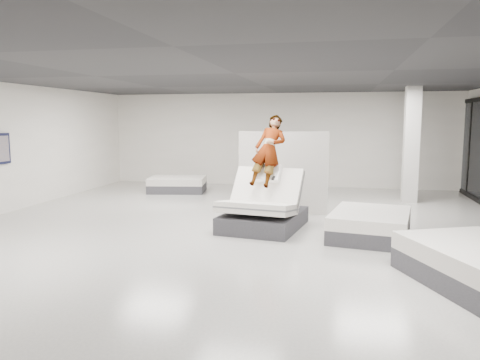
{
  "coord_description": "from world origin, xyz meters",
  "views": [
    {
      "loc": [
        2.04,
        -9.15,
        2.3
      ],
      "look_at": [
        -0.04,
        0.66,
        1.0
      ],
      "focal_mm": 35.0,
      "sensor_mm": 36.0,
      "label": 1
    }
  ],
  "objects_px": {
    "person": "(268,167)",
    "remote": "(273,178)",
    "flat_bed_right_far": "(370,225)",
    "column": "(411,145)",
    "hero_bed": "(263,210)",
    "divider_panel": "(283,172)",
    "flat_bed_left_far": "(178,184)",
    "flat_bed_right_near": "(480,265)"
  },
  "relations": [
    {
      "from": "person",
      "to": "remote",
      "type": "xyz_separation_m",
      "value": [
        0.16,
        -0.38,
        -0.2
      ]
    },
    {
      "from": "remote",
      "to": "divider_panel",
      "type": "xyz_separation_m",
      "value": [
        -0.02,
        1.85,
        -0.09
      ]
    },
    {
      "from": "remote",
      "to": "flat_bed_right_near",
      "type": "distance_m",
      "value": 4.34
    },
    {
      "from": "hero_bed",
      "to": "flat_bed_right_far",
      "type": "distance_m",
      "value": 2.2
    },
    {
      "from": "hero_bed",
      "to": "person",
      "type": "bearing_deg",
      "value": 80.9
    },
    {
      "from": "flat_bed_right_near",
      "to": "divider_panel",
      "type": "bearing_deg",
      "value": 126.09
    },
    {
      "from": "flat_bed_right_far",
      "to": "hero_bed",
      "type": "bearing_deg",
      "value": 171.35
    },
    {
      "from": "flat_bed_right_far",
      "to": "remote",
      "type": "bearing_deg",
      "value": 171.45
    },
    {
      "from": "flat_bed_right_far",
      "to": "column",
      "type": "relative_size",
      "value": 0.66
    },
    {
      "from": "column",
      "to": "person",
      "type": "bearing_deg",
      "value": -132.94
    },
    {
      "from": "flat_bed_right_far",
      "to": "flat_bed_right_near",
      "type": "bearing_deg",
      "value": -60.98
    },
    {
      "from": "flat_bed_right_far",
      "to": "column",
      "type": "xyz_separation_m",
      "value": [
        1.32,
        4.37,
        1.34
      ]
    },
    {
      "from": "remote",
      "to": "divider_panel",
      "type": "bearing_deg",
      "value": 99.85
    },
    {
      "from": "flat_bed_left_far",
      "to": "remote",
      "type": "bearing_deg",
      "value": -50.56
    },
    {
      "from": "hero_bed",
      "to": "divider_panel",
      "type": "height_order",
      "value": "divider_panel"
    },
    {
      "from": "person",
      "to": "divider_panel",
      "type": "relative_size",
      "value": 0.76
    },
    {
      "from": "hero_bed",
      "to": "person",
      "type": "height_order",
      "value": "person"
    },
    {
      "from": "remote",
      "to": "column",
      "type": "xyz_separation_m",
      "value": [
        3.28,
        4.08,
        0.51
      ]
    },
    {
      "from": "flat_bed_left_far",
      "to": "column",
      "type": "relative_size",
      "value": 0.6
    },
    {
      "from": "flat_bed_left_far",
      "to": "column",
      "type": "xyz_separation_m",
      "value": [
        6.99,
        -0.44,
        1.36
      ]
    },
    {
      "from": "person",
      "to": "flat_bed_right_far",
      "type": "height_order",
      "value": "person"
    },
    {
      "from": "divider_panel",
      "to": "flat_bed_left_far",
      "type": "height_order",
      "value": "divider_panel"
    },
    {
      "from": "remote",
      "to": "column",
      "type": "height_order",
      "value": "column"
    },
    {
      "from": "remote",
      "to": "flat_bed_left_far",
      "type": "height_order",
      "value": "remote"
    },
    {
      "from": "column",
      "to": "flat_bed_left_far",
      "type": "bearing_deg",
      "value": 176.39
    },
    {
      "from": "person",
      "to": "column",
      "type": "relative_size",
      "value": 0.53
    },
    {
      "from": "hero_bed",
      "to": "person",
      "type": "relative_size",
      "value": 1.3
    },
    {
      "from": "remote",
      "to": "flat_bed_right_far",
      "type": "xyz_separation_m",
      "value": [
        1.96,
        -0.29,
        -0.83
      ]
    },
    {
      "from": "divider_panel",
      "to": "remote",
      "type": "bearing_deg",
      "value": -87.36
    },
    {
      "from": "person",
      "to": "remote",
      "type": "relative_size",
      "value": 12.03
    },
    {
      "from": "person",
      "to": "column",
      "type": "height_order",
      "value": "column"
    },
    {
      "from": "flat_bed_right_near",
      "to": "flat_bed_left_far",
      "type": "bearing_deg",
      "value": 134.15
    },
    {
      "from": "hero_bed",
      "to": "flat_bed_right_near",
      "type": "relative_size",
      "value": 0.87
    },
    {
      "from": "hero_bed",
      "to": "flat_bed_right_far",
      "type": "height_order",
      "value": "hero_bed"
    },
    {
      "from": "divider_panel",
      "to": "flat_bed_right_far",
      "type": "relative_size",
      "value": 1.05
    },
    {
      "from": "remote",
      "to": "column",
      "type": "bearing_deg",
      "value": 60.3
    },
    {
      "from": "flat_bed_right_near",
      "to": "remote",
      "type": "bearing_deg",
      "value": 140.63
    },
    {
      "from": "divider_panel",
      "to": "person",
      "type": "bearing_deg",
      "value": -93.46
    },
    {
      "from": "flat_bed_left_far",
      "to": "flat_bed_right_far",
      "type": "bearing_deg",
      "value": -40.3
    },
    {
      "from": "remote",
      "to": "divider_panel",
      "type": "height_order",
      "value": "divider_panel"
    },
    {
      "from": "flat_bed_right_far",
      "to": "flat_bed_left_far",
      "type": "height_order",
      "value": "flat_bed_right_far"
    },
    {
      "from": "divider_panel",
      "to": "flat_bed_right_near",
      "type": "relative_size",
      "value": 0.88
    }
  ]
}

